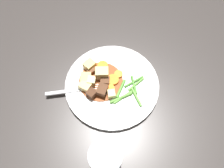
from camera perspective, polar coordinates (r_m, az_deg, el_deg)
The scene contains 26 objects.
ground_plane at distance 0.69m, azimuth -0.00°, elevation -0.57°, with size 3.00×3.00×0.00m, color #383330.
dinner_plate at distance 0.68m, azimuth -0.00°, elevation -0.29°, with size 0.28×0.28×0.01m, color white.
stew_sauce at distance 0.68m, azimuth -2.74°, elevation 0.95°, with size 0.13×0.13×0.00m, color brown.
carrot_slice_0 at distance 0.66m, azimuth -0.43°, elevation -1.25°, with size 0.03×0.03×0.01m, color orange.
carrot_slice_1 at distance 0.68m, azimuth 0.15°, elevation 1.07°, with size 0.04×0.04×0.01m, color orange.
carrot_slice_2 at distance 0.70m, azimuth -2.38°, elevation 4.55°, with size 0.03×0.03×0.01m, color orange.
carrot_slice_3 at distance 0.69m, azimuth 1.65°, elevation 2.48°, with size 0.03×0.03×0.01m, color orange.
potato_chunk_0 at distance 0.70m, azimuth -5.72°, elevation 4.74°, with size 0.03×0.03×0.03m, color #DBBC6B.
potato_chunk_1 at distance 0.65m, azimuth -0.14°, elevation -2.54°, with size 0.02×0.02×0.02m, color #EAD68C.
potato_chunk_2 at distance 0.67m, azimuth -2.56°, elevation 2.69°, with size 0.04×0.03×0.04m, color #E5CC7A.
potato_chunk_3 at distance 0.68m, azimuth -6.61°, elevation 1.51°, with size 0.03×0.03×0.02m, color #DBBC6B.
potato_chunk_4 at distance 0.66m, azimuth -6.79°, elevation -0.49°, with size 0.03×0.03×0.02m, color #E5CC7A.
potato_chunk_5 at distance 0.67m, azimuth -5.20°, elevation 0.72°, with size 0.02×0.02×0.03m, color #EAD68C.
meat_chunk_0 at distance 0.67m, azimuth -1.85°, elevation 0.60°, with size 0.03×0.03×0.02m, color #56331E.
meat_chunk_1 at distance 0.69m, azimuth -5.33°, elevation 3.43°, with size 0.02×0.03×0.02m, color brown.
meat_chunk_2 at distance 0.65m, azimuth -5.18°, elevation -2.47°, with size 0.03×0.02×0.03m, color #4C2B19.
meat_chunk_3 at distance 0.65m, azimuth -2.48°, elevation -1.65°, with size 0.03×0.03×0.03m, color #56331E.
green_bean_0 at distance 0.67m, azimuth 5.59°, elevation -0.19°, with size 0.01×0.01×0.06m, color #4C8E33.
green_bean_1 at distance 0.65m, azimuth 2.77°, elevation -3.36°, with size 0.01×0.01×0.07m, color #66AD42.
green_bean_2 at distance 0.68m, azimuth 6.14°, elevation -0.04°, with size 0.01×0.01×0.06m, color #66AD42.
green_bean_3 at distance 0.68m, azimuth 5.60°, elevation 0.59°, with size 0.01×0.01×0.07m, color #4C8E33.
green_bean_4 at distance 0.66m, azimuth 2.25°, elevation -1.17°, with size 0.01×0.01×0.06m, color #599E38.
green_bean_5 at distance 0.66m, azimuth 6.23°, elevation -3.33°, with size 0.01×0.01×0.06m, color #66AD42.
green_bean_6 at distance 0.65m, azimuth 2.33°, elevation -3.50°, with size 0.01×0.01×0.07m, color #599E38.
fork at distance 0.67m, azimuth -8.90°, elevation -1.52°, with size 0.17×0.08×0.00m.
water_glass at distance 0.57m, azimuth -1.59°, elevation -18.48°, with size 0.08×0.08×0.11m, color silver.
Camera 1 is at (-0.08, 0.30, 0.62)m, focal length 35.95 mm.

